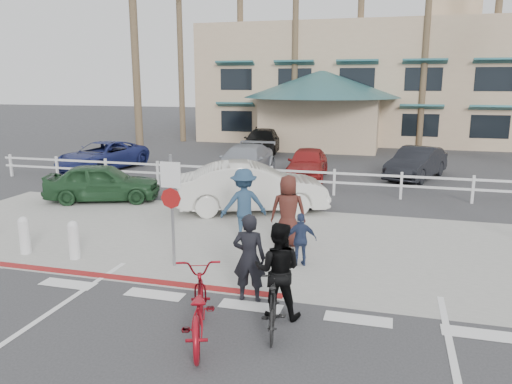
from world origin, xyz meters
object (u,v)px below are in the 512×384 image
(sign_post, at_px, (172,205))
(bike_black, at_px, (274,306))
(car_red_compact, at_px, (103,182))
(car_white_sedan, at_px, (252,187))
(bike_red, at_px, (198,307))

(sign_post, bearing_deg, bike_black, -39.37)
(sign_post, bearing_deg, car_red_compact, 134.26)
(sign_post, height_order, car_red_compact, sign_post)
(car_red_compact, bearing_deg, car_white_sedan, -108.85)
(sign_post, height_order, bike_black, sign_post)
(bike_black, xyz_separation_m, car_red_compact, (-8.07, 7.68, 0.20))
(bike_red, xyz_separation_m, car_red_compact, (-6.92, 8.25, 0.10))
(sign_post, relative_size, bike_red, 1.32)
(bike_red, bearing_deg, bike_black, -172.87)
(sign_post, distance_m, car_red_compact, 7.40)
(bike_black, xyz_separation_m, car_white_sedan, (-2.56, 7.68, 0.33))
(bike_black, bearing_deg, car_red_compact, -53.84)
(bike_black, distance_m, car_red_compact, 11.14)
(sign_post, relative_size, car_white_sedan, 0.59)
(car_white_sedan, bearing_deg, bike_black, 177.39)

